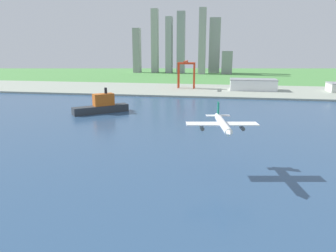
% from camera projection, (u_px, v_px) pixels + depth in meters
% --- Properties ---
extents(ground_plane, '(2400.00, 2400.00, 0.00)m').
position_uv_depth(ground_plane, '(190.00, 117.00, 310.43)').
color(ground_plane, '#509147').
extents(water_bay, '(840.00, 360.00, 0.15)m').
position_uv_depth(water_bay, '(183.00, 133.00, 252.97)').
color(water_bay, '#2D4C70').
rests_on(water_bay, ground).
extents(industrial_pier, '(840.00, 140.00, 2.50)m').
position_uv_depth(industrial_pier, '(203.00, 90.00, 492.02)').
color(industrial_pier, '#99A192').
rests_on(industrial_pier, ground).
extents(airplane_landing, '(38.24, 40.71, 12.18)m').
position_uv_depth(airplane_landing, '(223.00, 124.00, 167.24)').
color(airplane_landing, white).
extents(container_barge, '(50.80, 44.97, 25.34)m').
position_uv_depth(container_barge, '(102.00, 106.00, 329.30)').
color(container_barge, '#2D3338').
rests_on(container_barge, water_bay).
extents(port_crane_red, '(26.76, 38.26, 42.37)m').
position_uv_depth(port_crane_red, '(186.00, 68.00, 499.20)').
color(port_crane_red, red).
rests_on(port_crane_red, industrial_pier).
extents(warehouse_main, '(67.78, 33.07, 16.48)m').
position_uv_depth(warehouse_main, '(253.00, 85.00, 482.82)').
color(warehouse_main, white).
rests_on(warehouse_main, industrial_pier).
extents(distant_skyline, '(250.26, 66.51, 157.87)m').
position_uv_depth(distant_skyline, '(187.00, 46.00, 811.92)').
color(distant_skyline, gray).
rests_on(distant_skyline, ground).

